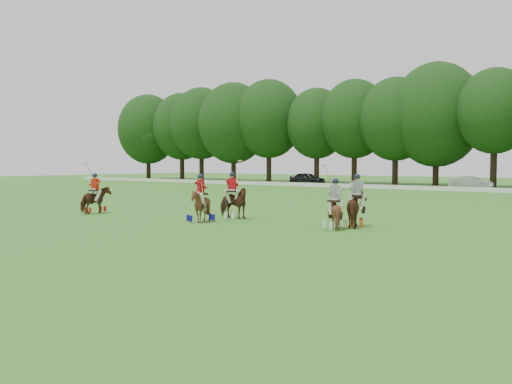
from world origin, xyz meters
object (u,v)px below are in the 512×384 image
Objects in this scene: car_left at (307,179)px; polo_stripe_b at (335,211)px; polo_red_c at (201,205)px; polo_red_a at (95,199)px; car_mid at (471,183)px; polo_ball at (214,225)px; polo_red_b at (232,202)px; polo_stripe_a at (357,208)px.

polo_stripe_b is at bearing -151.81° from car_left.
polo_red_c reaches higher than car_left.
car_mid is at bearing 80.30° from polo_red_a.
car_left is 1.98× the size of polo_red_c.
car_left is 19.72m from car_mid.
car_left is 45.89m from polo_ball.
polo_red_a is at bearing -172.37° from polo_stripe_b.
polo_red_c is at bearing 156.96° from polo_ball.
car_left is at bearing 118.58° from polo_red_b.
car_left is 1.57× the size of polo_red_b.
polo_red_a is 13.85m from polo_stripe_b.
car_mid is at bearing 100.21° from polo_stripe_b.
polo_red_c is at bearing -91.52° from polo_red_b.
car_left is at bearing 118.39° from polo_ball.
polo_red_b is (0.79, -37.66, 0.13)m from car_mid.
polo_ball is at bearing -23.04° from polo_red_c.
polo_red_c is (-0.06, -2.13, -0.02)m from polo_red_b.
polo_red_b is at bearing 174.75° from polo_stripe_b.
polo_stripe_b reaches higher than polo_ball.
car_left is 1.94× the size of polo_stripe_a.
polo_stripe_b is (6.09, -0.56, -0.08)m from polo_red_b.
polo_stripe_a reaches higher than car_mid.
polo_red_c is 7.06m from polo_stripe_a.
car_left is 46.57m from polo_stripe_b.
polo_ball is (1.36, -0.58, -0.75)m from polo_red_c.
car_mid is 1.86× the size of polo_red_c.
polo_red_c is 6.35m from polo_stripe_b.
car_left is 1.67× the size of polo_stripe_b.
car_left is 1.06× the size of car_mid.
polo_ball is (-4.79, -2.15, -0.69)m from polo_stripe_b.
polo_red_b is 6.49m from polo_stripe_a.
polo_red_c is 0.85× the size of polo_stripe_b.
polo_stripe_a is at bearing 32.55° from polo_ball.
polo_red_b is 6.12m from polo_stripe_b.
polo_red_b is (7.64, 2.40, 0.04)m from polo_red_a.
car_mid is 1.47× the size of polo_red_b.
polo_stripe_a is at bearing 72.11° from polo_stripe_b.
car_mid is 45.99× the size of polo_ball.
polo_red_b is at bearing -158.08° from car_left.
car_left is at bearing 84.18° from car_mid.
polo_red_b is 31.21× the size of polo_ball.
polo_ball is (21.82, -40.37, -0.70)m from car_left.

